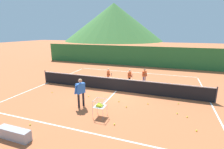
% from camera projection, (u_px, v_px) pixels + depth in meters
% --- Properties ---
extents(ground_plane, '(120.00, 120.00, 0.00)m').
position_uv_depth(ground_plane, '(116.00, 91.00, 12.37)').
color(ground_plane, '#BC6038').
extents(line_baseline_near, '(12.31, 0.08, 0.01)m').
position_uv_depth(line_baseline_near, '(78.00, 130.00, 7.42)').
color(line_baseline_near, white).
rests_on(line_baseline_near, ground).
extents(line_baseline_far, '(12.31, 0.08, 0.01)m').
position_uv_depth(line_baseline_far, '(134.00, 72.00, 17.96)').
color(line_baseline_far, white).
rests_on(line_baseline_far, ground).
extents(line_sideline_west, '(0.08, 11.56, 0.01)m').
position_uv_depth(line_sideline_west, '(49.00, 82.00, 14.37)').
color(line_sideline_west, white).
rests_on(line_sideline_west, ground).
extents(line_sideline_east, '(0.08, 11.56, 0.01)m').
position_uv_depth(line_sideline_east, '(210.00, 102.00, 10.36)').
color(line_sideline_east, white).
rests_on(line_sideline_east, ground).
extents(line_service_center, '(0.08, 5.10, 0.01)m').
position_uv_depth(line_service_center, '(116.00, 91.00, 12.36)').
color(line_service_center, white).
rests_on(line_service_center, ground).
extents(tennis_net, '(12.90, 0.08, 1.05)m').
position_uv_depth(tennis_net, '(116.00, 84.00, 12.24)').
color(tennis_net, '#333338').
rests_on(tennis_net, ground).
extents(instructor, '(0.52, 0.84, 1.69)m').
position_uv_depth(instructor, '(81.00, 90.00, 9.53)').
color(instructor, black).
rests_on(instructor, ground).
extents(student_0, '(0.50, 0.58, 1.29)m').
position_uv_depth(student_0, '(108.00, 74.00, 13.97)').
color(student_0, navy).
rests_on(student_0, ground).
extents(student_1, '(0.41, 0.64, 1.26)m').
position_uv_depth(student_1, '(130.00, 76.00, 13.68)').
color(student_1, black).
rests_on(student_1, ground).
extents(student_2, '(0.41, 0.69, 1.25)m').
position_uv_depth(student_2, '(144.00, 75.00, 13.98)').
color(student_2, navy).
rests_on(student_2, ground).
extents(ball_cart, '(0.58, 0.58, 0.90)m').
position_uv_depth(ball_cart, '(100.00, 105.00, 8.53)').
color(ball_cart, '#B7B7BC').
rests_on(ball_cart, ground).
extents(tennis_ball_0, '(0.07, 0.07, 0.07)m').
position_uv_depth(tennis_ball_0, '(126.00, 107.00, 9.65)').
color(tennis_ball_0, yellow).
rests_on(tennis_ball_0, ground).
extents(tennis_ball_1, '(0.07, 0.07, 0.07)m').
position_uv_depth(tennis_ball_1, '(187.00, 117.00, 8.52)').
color(tennis_ball_1, yellow).
rests_on(tennis_ball_1, ground).
extents(tennis_ball_2, '(0.07, 0.07, 0.07)m').
position_uv_depth(tennis_ball_2, '(119.00, 102.00, 10.38)').
color(tennis_ball_2, yellow).
rests_on(tennis_ball_2, ground).
extents(tennis_ball_3, '(0.07, 0.07, 0.07)m').
position_uv_depth(tennis_ball_3, '(148.00, 104.00, 10.05)').
color(tennis_ball_3, yellow).
rests_on(tennis_ball_3, ground).
extents(tennis_ball_4, '(0.07, 0.07, 0.07)m').
position_uv_depth(tennis_ball_4, '(177.00, 113.00, 8.88)').
color(tennis_ball_4, yellow).
rests_on(tennis_ball_4, ground).
extents(tennis_ball_5, '(0.07, 0.07, 0.07)m').
position_uv_depth(tennis_ball_5, '(89.00, 96.00, 11.24)').
color(tennis_ball_5, yellow).
rests_on(tennis_ball_5, ground).
extents(tennis_ball_6, '(0.07, 0.07, 0.07)m').
position_uv_depth(tennis_ball_6, '(197.00, 131.00, 7.34)').
color(tennis_ball_6, yellow).
rests_on(tennis_ball_6, ground).
extents(tennis_ball_7, '(0.07, 0.07, 0.07)m').
position_uv_depth(tennis_ball_7, '(178.00, 104.00, 10.08)').
color(tennis_ball_7, yellow).
rests_on(tennis_ball_7, ground).
extents(tennis_ball_8, '(0.07, 0.07, 0.07)m').
position_uv_depth(tennis_ball_8, '(30.00, 125.00, 7.81)').
color(tennis_ball_8, yellow).
rests_on(tennis_ball_8, ground).
extents(tennis_ball_9, '(0.07, 0.07, 0.07)m').
position_uv_depth(tennis_ball_9, '(114.00, 124.00, 7.84)').
color(tennis_ball_9, yellow).
rests_on(tennis_ball_9, ground).
extents(tennis_ball_10, '(0.07, 0.07, 0.07)m').
position_uv_depth(tennis_ball_10, '(52.00, 92.00, 11.94)').
color(tennis_ball_10, yellow).
rests_on(tennis_ball_10, ground).
extents(windscreen_fence, '(27.08, 0.08, 2.51)m').
position_uv_depth(windscreen_fence, '(140.00, 56.00, 20.81)').
color(windscreen_fence, '#286B33').
rests_on(windscreen_fence, ground).
extents(courtside_bench, '(1.50, 0.36, 0.46)m').
position_uv_depth(courtside_bench, '(14.00, 134.00, 6.78)').
color(courtside_bench, '#99999E').
rests_on(courtside_bench, ground).
extents(hill_0, '(44.80, 44.80, 16.72)m').
position_uv_depth(hill_0, '(114.00, 22.00, 76.79)').
color(hill_0, '#427A38').
rests_on(hill_0, ground).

